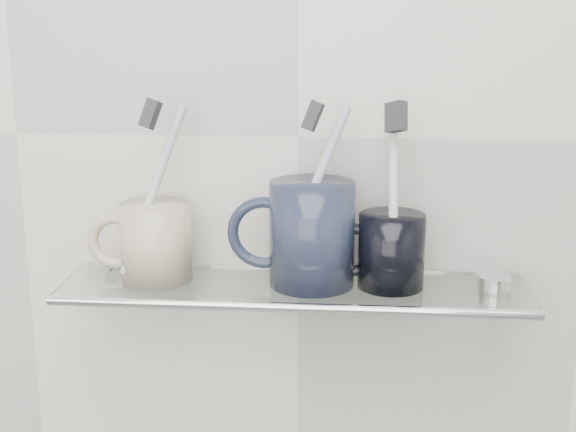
# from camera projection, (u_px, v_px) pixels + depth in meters

# --- Properties ---
(wall_back) EXTENTS (2.50, 0.00, 2.50)m
(wall_back) POSITION_uv_depth(u_px,v_px,m) (298.00, 137.00, 0.88)
(wall_back) COLOR silver
(wall_back) RESTS_ON ground
(shelf_glass) EXTENTS (0.50, 0.12, 0.01)m
(shelf_glass) POSITION_uv_depth(u_px,v_px,m) (294.00, 288.00, 0.86)
(shelf_glass) COLOR silver
(shelf_glass) RESTS_ON wall_back
(shelf_rail) EXTENTS (0.50, 0.01, 0.01)m
(shelf_rail) POSITION_uv_depth(u_px,v_px,m) (290.00, 307.00, 0.80)
(shelf_rail) COLOR silver
(shelf_rail) RESTS_ON shelf_glass
(bracket_left) EXTENTS (0.02, 0.03, 0.02)m
(bracket_left) POSITION_uv_depth(u_px,v_px,m) (116.00, 278.00, 0.92)
(bracket_left) COLOR silver
(bracket_left) RESTS_ON wall_back
(bracket_right) EXTENTS (0.02, 0.03, 0.02)m
(bracket_right) POSITION_uv_depth(u_px,v_px,m) (485.00, 289.00, 0.89)
(bracket_right) COLOR silver
(bracket_right) RESTS_ON wall_back
(mug_left) EXTENTS (0.08, 0.08, 0.09)m
(mug_left) POSITION_uv_depth(u_px,v_px,m) (156.00, 242.00, 0.86)
(mug_left) COLOR beige
(mug_left) RESTS_ON shelf_glass
(mug_left_handle) EXTENTS (0.06, 0.01, 0.06)m
(mug_left_handle) POSITION_uv_depth(u_px,v_px,m) (116.00, 241.00, 0.87)
(mug_left_handle) COLOR beige
(mug_left_handle) RESTS_ON mug_left
(toothbrush_left) EXTENTS (0.07, 0.05, 0.18)m
(toothbrush_left) POSITION_uv_depth(u_px,v_px,m) (154.00, 189.00, 0.85)
(toothbrush_left) COLOR #BABABA
(toothbrush_left) RESTS_ON mug_left
(bristles_left) EXTENTS (0.02, 0.03, 0.04)m
(bristles_left) POSITION_uv_depth(u_px,v_px,m) (150.00, 114.00, 0.83)
(bristles_left) COLOR #2D2D30
(bristles_left) RESTS_ON toothbrush_left
(mug_center) EXTENTS (0.11, 0.11, 0.11)m
(mug_center) POSITION_uv_depth(u_px,v_px,m) (312.00, 234.00, 0.85)
(mug_center) COLOR black
(mug_center) RESTS_ON shelf_glass
(mug_center_handle) EXTENTS (0.08, 0.01, 0.08)m
(mug_center_handle) POSITION_uv_depth(u_px,v_px,m) (264.00, 233.00, 0.85)
(mug_center_handle) COLOR black
(mug_center_handle) RESTS_ON mug_center
(toothbrush_center) EXTENTS (0.08, 0.04, 0.18)m
(toothbrush_center) POSITION_uv_depth(u_px,v_px,m) (312.00, 192.00, 0.84)
(toothbrush_center) COLOR silver
(toothbrush_center) RESTS_ON mug_center
(bristles_center) EXTENTS (0.02, 0.03, 0.04)m
(bristles_center) POSITION_uv_depth(u_px,v_px,m) (313.00, 116.00, 0.81)
(bristles_center) COLOR #2D2D30
(bristles_center) RESTS_ON toothbrush_center
(mug_right) EXTENTS (0.09, 0.09, 0.08)m
(mug_right) POSITION_uv_depth(u_px,v_px,m) (391.00, 251.00, 0.84)
(mug_right) COLOR black
(mug_right) RESTS_ON shelf_glass
(mug_right_handle) EXTENTS (0.06, 0.01, 0.06)m
(mug_right_handle) POSITION_uv_depth(u_px,v_px,m) (352.00, 250.00, 0.85)
(mug_right_handle) COLOR black
(mug_right_handle) RESTS_ON mug_right
(toothbrush_right) EXTENTS (0.02, 0.07, 0.18)m
(toothbrush_right) POSITION_uv_depth(u_px,v_px,m) (393.00, 194.00, 0.83)
(toothbrush_right) COLOR silver
(toothbrush_right) RESTS_ON mug_right
(bristles_right) EXTENTS (0.02, 0.03, 0.04)m
(bristles_right) POSITION_uv_depth(u_px,v_px,m) (396.00, 117.00, 0.81)
(bristles_right) COLOR #2D2D30
(bristles_right) RESTS_ON toothbrush_right
(chrome_cap) EXTENTS (0.03, 0.03, 0.01)m
(chrome_cap) POSITION_uv_depth(u_px,v_px,m) (495.00, 283.00, 0.84)
(chrome_cap) COLOR silver
(chrome_cap) RESTS_ON shelf_glass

